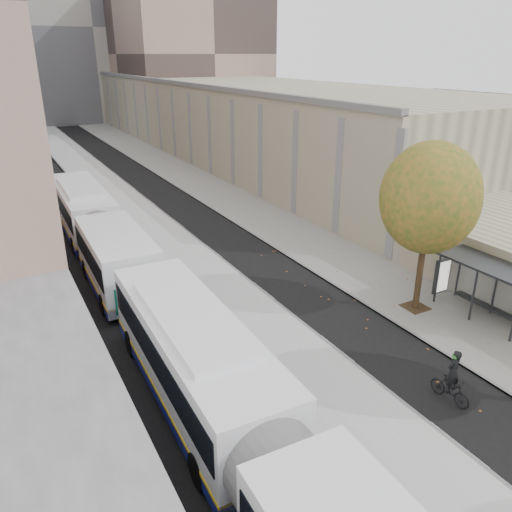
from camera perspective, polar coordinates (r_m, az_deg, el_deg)
bus_platform at (r=39.01m, az=-14.48°, el=5.21°), size 4.25×150.00×0.15m
sidewalk at (r=41.54m, az=-3.73°, el=6.83°), size 4.75×150.00×0.08m
building_tan at (r=71.56m, az=-5.44°, el=16.39°), size 18.00×92.00×8.00m
building_far_block at (r=99.30m, az=-19.27°, el=23.27°), size 30.00×18.00×30.00m
bus_shelter at (r=23.74m, az=25.33°, el=-1.70°), size 1.90×4.40×2.53m
tree_c at (r=22.42m, az=19.24°, el=6.24°), size 4.20×4.20×7.28m
bus_near at (r=13.78m, az=-0.71°, el=-19.85°), size 3.08×18.50×3.08m
bus_far at (r=30.30m, az=-17.90°, el=3.20°), size 3.03×18.30×3.04m
cyclist at (r=18.35m, az=21.42°, el=-13.33°), size 0.59×1.56×1.96m
distant_car at (r=43.60m, az=-21.24°, el=6.91°), size 1.66×3.75×1.25m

